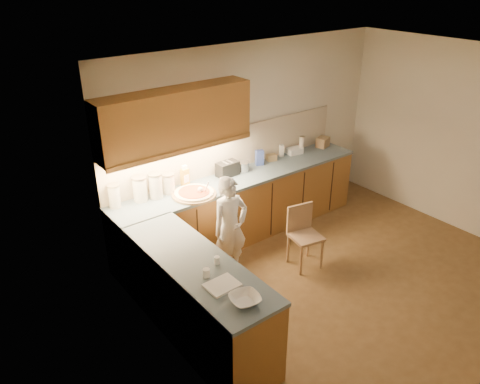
{
  "coord_description": "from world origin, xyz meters",
  "views": [
    {
      "loc": [
        -3.88,
        -2.82,
        3.5
      ],
      "look_at": [
        -0.8,
        1.2,
        1.0
      ],
      "focal_mm": 35.0,
      "sensor_mm": 36.0,
      "label": 1
    }
  ],
  "objects_px": {
    "oil_jug": "(185,177)",
    "toaster": "(228,169)",
    "pizza_on_board": "(194,193)",
    "child": "(230,228)",
    "wooden_chair": "(303,231)"
  },
  "relations": [
    {
      "from": "wooden_chair",
      "to": "child",
      "type": "bearing_deg",
      "value": 168.28
    },
    {
      "from": "oil_jug",
      "to": "wooden_chair",
      "type": "bearing_deg",
      "value": -50.68
    },
    {
      "from": "oil_jug",
      "to": "toaster",
      "type": "xyz_separation_m",
      "value": [
        0.64,
        -0.04,
        -0.04
      ]
    },
    {
      "from": "child",
      "to": "toaster",
      "type": "xyz_separation_m",
      "value": [
        0.53,
        0.77,
        0.36
      ]
    },
    {
      "from": "oil_jug",
      "to": "toaster",
      "type": "height_order",
      "value": "oil_jug"
    },
    {
      "from": "wooden_chair",
      "to": "toaster",
      "type": "bearing_deg",
      "value": 117.57
    },
    {
      "from": "oil_jug",
      "to": "child",
      "type": "bearing_deg",
      "value": -82.7
    },
    {
      "from": "pizza_on_board",
      "to": "child",
      "type": "xyz_separation_m",
      "value": [
        0.14,
        -0.55,
        -0.29
      ]
    },
    {
      "from": "toaster",
      "to": "pizza_on_board",
      "type": "bearing_deg",
      "value": -163.78
    },
    {
      "from": "pizza_on_board",
      "to": "wooden_chair",
      "type": "bearing_deg",
      "value": -42.17
    },
    {
      "from": "pizza_on_board",
      "to": "child",
      "type": "height_order",
      "value": "child"
    },
    {
      "from": "pizza_on_board",
      "to": "toaster",
      "type": "relative_size",
      "value": 1.8
    },
    {
      "from": "oil_jug",
      "to": "pizza_on_board",
      "type": "bearing_deg",
      "value": -98.07
    },
    {
      "from": "oil_jug",
      "to": "toaster",
      "type": "relative_size",
      "value": 0.96
    },
    {
      "from": "pizza_on_board",
      "to": "child",
      "type": "relative_size",
      "value": 0.42
    }
  ]
}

